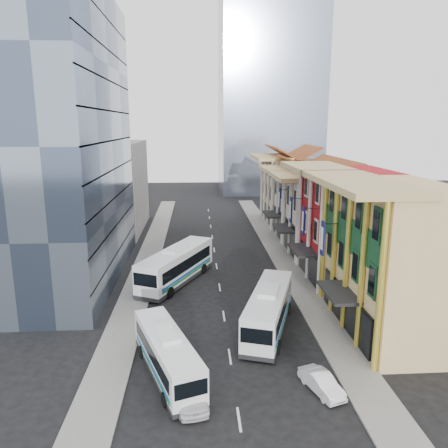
{
  "coord_description": "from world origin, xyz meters",
  "views": [
    {
      "loc": [
        -2.26,
        -27.97,
        16.66
      ],
      "look_at": [
        0.81,
        20.63,
        5.51
      ],
      "focal_mm": 35.0,
      "sensor_mm": 36.0,
      "label": 1
    }
  ],
  "objects": [
    {
      "name": "sidewalk_right",
      "position": [
        8.5,
        22.0,
        0.07
      ],
      "size": [
        3.0,
        90.0,
        0.15
      ],
      "primitive_type": "cube",
      "color": "slate",
      "rests_on": "ground"
    },
    {
      "name": "shophouse_cream_far",
      "position": [
        14.0,
        46.0,
        5.5
      ],
      "size": [
        8.0,
        12.0,
        11.0
      ],
      "primitive_type": "cube",
      "color": "silver",
      "rests_on": "ground"
    },
    {
      "name": "shophouse_red",
      "position": [
        14.0,
        17.0,
        6.0
      ],
      "size": [
        8.0,
        10.0,
        12.0
      ],
      "primitive_type": "cube",
      "color": "#A71217",
      "rests_on": "ground"
    },
    {
      "name": "office_tower",
      "position": [
        -17.0,
        19.0,
        15.0
      ],
      "size": [
        12.0,
        26.0,
        30.0
      ],
      "primitive_type": "cube",
      "color": "#3D4A61",
      "rests_on": "ground"
    },
    {
      "name": "sedan_right",
      "position": [
        5.5,
        -3.62,
        0.61
      ],
      "size": [
        2.44,
        3.91,
        1.22
      ],
      "primitive_type": "imported",
      "rotation": [
        0.0,
        0.0,
        0.34
      ],
      "color": "silver",
      "rests_on": "ground"
    },
    {
      "name": "bus_left_far",
      "position": [
        -4.51,
        16.74,
        2.01
      ],
      "size": [
        8.09,
        12.54,
        4.01
      ],
      "primitive_type": null,
      "rotation": [
        0.0,
        0.0,
        -0.45
      ],
      "color": "white",
      "rests_on": "ground"
    },
    {
      "name": "shophouse_cream_near",
      "position": [
        14.0,
        26.5,
        5.0
      ],
      "size": [
        8.0,
        9.0,
        10.0
      ],
      "primitive_type": "cube",
      "color": "silver",
      "rests_on": "ground"
    },
    {
      "name": "bus_right",
      "position": [
        3.54,
        5.23,
        1.82
      ],
      "size": [
        6.08,
        11.63,
        3.65
      ],
      "primitive_type": null,
      "rotation": [
        0.0,
        0.0,
        -0.32
      ],
      "color": "silver",
      "rests_on": "ground"
    },
    {
      "name": "sidewalk_left",
      "position": [
        -8.5,
        22.0,
        0.07
      ],
      "size": [
        3.0,
        90.0,
        0.15
      ],
      "primitive_type": "cube",
      "color": "slate",
      "rests_on": "ground"
    },
    {
      "name": "sedan_left",
      "position": [
        -2.86,
        -4.21,
        0.76
      ],
      "size": [
        2.55,
        4.72,
        1.52
      ],
      "primitive_type": "imported",
      "rotation": [
        0.0,
        0.0,
        0.17
      ],
      "color": "silver",
      "rests_on": "ground"
    },
    {
      "name": "office_block_far",
      "position": [
        -16.0,
        42.0,
        7.0
      ],
      "size": [
        10.0,
        18.0,
        14.0
      ],
      "primitive_type": "cube",
      "color": "gray",
      "rests_on": "ground"
    },
    {
      "name": "shophouse_cream_mid",
      "position": [
        14.0,
        35.5,
        5.0
      ],
      "size": [
        8.0,
        9.0,
        10.0
      ],
      "primitive_type": "cube",
      "color": "silver",
      "rests_on": "ground"
    },
    {
      "name": "bus_left_near",
      "position": [
        -4.4,
        -1.08,
        1.59
      ],
      "size": [
        5.52,
        10.12,
        3.18
      ],
      "primitive_type": null,
      "rotation": [
        0.0,
        0.0,
        0.34
      ],
      "color": "white",
      "rests_on": "ground"
    },
    {
      "name": "shophouse_tan",
      "position": [
        14.0,
        5.0,
        6.0
      ],
      "size": [
        8.0,
        14.0,
        12.0
      ],
      "primitive_type": "cube",
      "color": "#D6B67C",
      "rests_on": "ground"
    },
    {
      "name": "ground",
      "position": [
        0.0,
        0.0,
        0.0
      ],
      "size": [
        200.0,
        200.0,
        0.0
      ],
      "primitive_type": "plane",
      "color": "black",
      "rests_on": "ground"
    }
  ]
}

